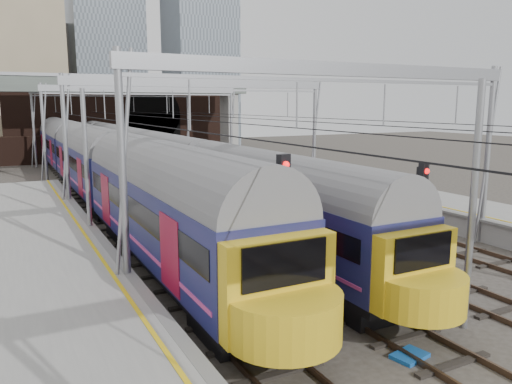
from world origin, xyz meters
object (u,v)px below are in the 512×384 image
train_second (92,161)px  signal_near_left (281,227)px  train_main (135,156)px  signal_near_centre (418,218)px

train_second → signal_near_left: (0.87, -23.62, 0.64)m
train_main → signal_near_left: bearing=-96.4°
train_second → signal_near_centre: train_second is taller
signal_near_left → train_second: bearing=74.6°
train_main → signal_near_centre: (1.56, -28.25, 0.59)m
signal_near_left → signal_near_centre: (4.68, -0.16, -0.25)m
signal_near_left → train_main: bearing=66.1°
train_main → signal_near_centre: bearing=-86.8°
train_second → signal_near_left: signal_near_left is taller
train_main → signal_near_left: signal_near_left is taller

